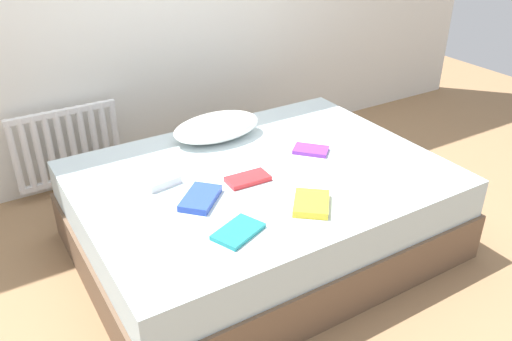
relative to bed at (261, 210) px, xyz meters
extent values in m
plane|color=#93704C|center=(0.00, 0.00, -0.25)|extent=(8.00, 8.00, 0.00)
cube|color=brown|center=(0.00, 0.00, -0.11)|extent=(2.00, 1.50, 0.28)
cube|color=silver|center=(0.00, 0.00, 0.14)|extent=(1.96, 1.46, 0.22)
cylinder|color=white|center=(-1.10, 1.20, 0.10)|extent=(0.04, 0.04, 0.53)
cylinder|color=white|center=(-1.03, 1.20, 0.10)|extent=(0.04, 0.04, 0.53)
cylinder|color=white|center=(-0.96, 1.20, 0.10)|extent=(0.04, 0.04, 0.53)
cylinder|color=white|center=(-0.88, 1.20, 0.10)|extent=(0.04, 0.04, 0.53)
cylinder|color=white|center=(-0.81, 1.20, 0.10)|extent=(0.04, 0.04, 0.53)
cylinder|color=white|center=(-0.74, 1.20, 0.10)|extent=(0.04, 0.04, 0.53)
cylinder|color=white|center=(-0.66, 1.20, 0.10)|extent=(0.04, 0.04, 0.53)
cylinder|color=white|center=(-0.59, 1.20, 0.10)|extent=(0.04, 0.04, 0.53)
cylinder|color=white|center=(-0.52, 1.20, 0.10)|extent=(0.04, 0.04, 0.53)
cylinder|color=white|center=(-0.44, 1.20, 0.10)|extent=(0.04, 0.04, 0.53)
cube|color=white|center=(-0.77, 1.20, 0.34)|extent=(0.70, 0.04, 0.04)
cube|color=white|center=(-0.77, 1.20, -0.14)|extent=(0.70, 0.04, 0.04)
ellipsoid|color=white|center=(-0.01, 0.50, 0.33)|extent=(0.56, 0.31, 0.15)
cube|color=white|center=(-0.53, 0.18, 0.27)|extent=(0.20, 0.19, 0.04)
cube|color=purple|center=(0.38, 0.05, 0.26)|extent=(0.23, 0.23, 0.02)
cube|color=red|center=(-0.12, -0.06, 0.27)|extent=(0.23, 0.13, 0.03)
cube|color=yellow|center=(0.02, -0.44, 0.27)|extent=(0.27, 0.28, 0.04)
cube|color=teal|center=(-0.40, -0.44, 0.26)|extent=(0.27, 0.22, 0.02)
cube|color=#2847B7|center=(-0.42, -0.11, 0.27)|extent=(0.28, 0.28, 0.03)
camera|label=1|loc=(-1.35, -2.15, 1.65)|focal=37.02mm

